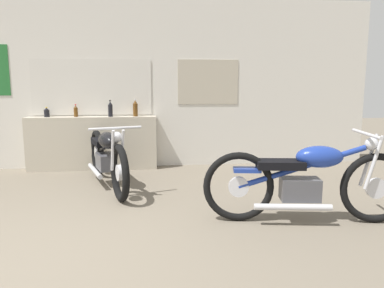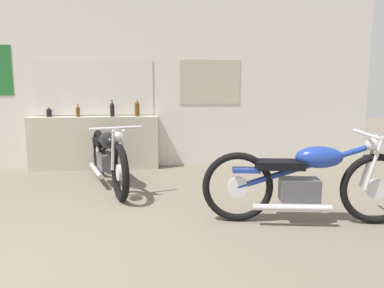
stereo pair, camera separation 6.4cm
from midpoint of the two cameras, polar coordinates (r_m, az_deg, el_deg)
name	(u,v)px [view 2 (the right image)]	position (r m, az deg, el deg)	size (l,w,h in m)	color
wall_back	(79,84)	(6.53, -16.62, 8.78)	(10.00, 0.07, 2.80)	silver
sill_counter	(95,143)	(6.38, -14.33, 0.17)	(2.09, 0.28, 0.87)	#B7AD99
bottle_leftmost	(49,112)	(6.49, -20.68, 4.53)	(0.09, 0.09, 0.16)	black
bottle_left_center	(78,111)	(6.37, -16.72, 4.82)	(0.06, 0.06, 0.20)	#5B3814
bottle_center	(112,109)	(6.24, -11.78, 5.21)	(0.07, 0.07, 0.27)	black
bottle_right_center	(137,108)	(6.23, -8.07, 5.39)	(0.08, 0.08, 0.29)	#5B3814
motorcycle_blue	(307,180)	(3.96, 17.52, -5.26)	(2.10, 0.64, 0.93)	black
motorcycle_black	(108,156)	(5.26, -12.40, -1.73)	(0.88, 2.08, 0.89)	black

